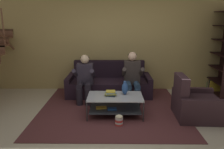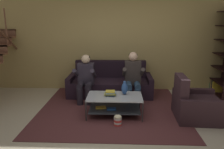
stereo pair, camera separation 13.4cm
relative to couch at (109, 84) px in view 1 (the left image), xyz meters
The scene contains 12 objects.
ground 1.98m from the couch, 86.06° to the right, with size 16.80×16.80×0.00m, color beige.
back_partition 1.28m from the couch, 75.15° to the left, with size 8.40×0.12×2.90m, color tan.
couch is the anchor object (origin of this frame).
person_seated_left 0.84m from the couch, 137.07° to the right, with size 0.50×0.58×1.12m.
person_seated_right 0.85m from the couch, 42.59° to the right, with size 0.50×0.58×1.19m.
coffee_table 1.34m from the couch, 83.73° to the right, with size 1.12×0.65×0.42m.
area_rug 0.84m from the couch, 84.41° to the right, with size 3.11×3.27×0.01m.
vase 1.29m from the couch, 73.58° to the right, with size 0.13×0.13×0.28m.
book_stack 1.32m from the couch, 86.99° to the right, with size 0.25×0.21×0.10m.
bookshelf 3.03m from the couch, ahead, with size 0.35×1.04×2.14m.
armchair 2.26m from the couch, 38.85° to the right, with size 0.88×0.86×0.87m.
popcorn_tub 1.81m from the couch, 82.77° to the right, with size 0.15×0.15×0.20m.
Camera 1 is at (-0.00, -3.58, 1.92)m, focal length 35.00 mm.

